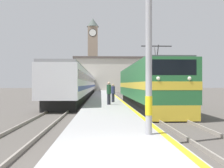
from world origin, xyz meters
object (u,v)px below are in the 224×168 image
locomotive_train (146,86)px  second_waiting_passenger (109,93)px  clock_tower (93,52)px  passenger_train (83,84)px  person_on_platform (113,93)px  catenary_mast (153,0)px

locomotive_train → second_waiting_passenger: size_ratio=9.56×
locomotive_train → clock_tower: 62.92m
second_waiting_passenger → passenger_train: bearing=98.4°
passenger_train → second_waiting_passenger: size_ratio=31.33×
passenger_train → person_on_platform: passenger_train is taller
locomotive_train → person_on_platform: 3.10m
passenger_train → person_on_platform: size_ratio=34.42×
person_on_platform → clock_tower: 61.28m
person_on_platform → clock_tower: size_ratio=0.07×
person_on_platform → clock_tower: (-3.61, 60.20, 10.86)m
locomotive_train → catenary_mast: size_ratio=2.02×
locomotive_train → person_on_platform: size_ratio=10.50×
person_on_platform → clock_tower: clock_tower is taller
locomotive_train → clock_tower: clock_tower is taller
passenger_train → second_waiting_passenger: passenger_train is taller
catenary_mast → clock_tower: size_ratio=0.36×
passenger_train → clock_tower: 40.03m
catenary_mast → second_waiting_passenger: catenary_mast is taller
passenger_train → second_waiting_passenger: bearing=-81.6°
passenger_train → locomotive_train: bearing=-73.9°
clock_tower → catenary_mast: bearing=-86.8°
passenger_train → catenary_mast: 36.59m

